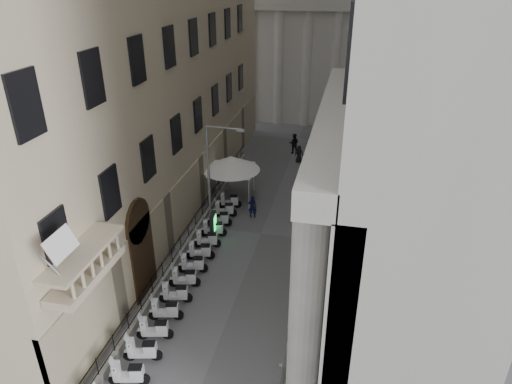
# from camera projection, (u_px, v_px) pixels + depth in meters

# --- Properties ---
(iron_fence) EXTENTS (0.30, 28.00, 1.40)m
(iron_fence) POSITION_uv_depth(u_px,v_px,m) (194.00, 236.00, 30.09)
(iron_fence) COLOR black
(iron_fence) RESTS_ON ground
(blue_awning) EXTENTS (1.60, 3.00, 3.00)m
(blue_awning) POSITION_uv_depth(u_px,v_px,m) (331.00, 195.00, 35.51)
(blue_awning) COLOR navy
(blue_awning) RESTS_ON ground
(scooter_2) EXTENTS (1.49, 0.86, 1.50)m
(scooter_2) POSITION_uv_depth(u_px,v_px,m) (131.00, 384.00, 19.38)
(scooter_2) COLOR silver
(scooter_2) RESTS_ON ground
(scooter_3) EXTENTS (1.49, 0.86, 1.50)m
(scooter_3) POSITION_uv_depth(u_px,v_px,m) (144.00, 360.00, 20.56)
(scooter_3) COLOR silver
(scooter_3) RESTS_ON ground
(scooter_4) EXTENTS (1.49, 0.86, 1.50)m
(scooter_4) POSITION_uv_depth(u_px,v_px,m) (156.00, 339.00, 21.75)
(scooter_4) COLOR silver
(scooter_4) RESTS_ON ground
(scooter_5) EXTENTS (1.49, 0.86, 1.50)m
(scooter_5) POSITION_uv_depth(u_px,v_px,m) (167.00, 319.00, 22.93)
(scooter_5) COLOR silver
(scooter_5) RESTS_ON ground
(scooter_6) EXTENTS (1.49, 0.86, 1.50)m
(scooter_6) POSITION_uv_depth(u_px,v_px,m) (177.00, 302.00, 24.12)
(scooter_6) COLOR silver
(scooter_6) RESTS_ON ground
(scooter_7) EXTENTS (1.49, 0.86, 1.50)m
(scooter_7) POSITION_uv_depth(u_px,v_px,m) (186.00, 286.00, 25.30)
(scooter_7) COLOR silver
(scooter_7) RESTS_ON ground
(scooter_8) EXTENTS (1.49, 0.86, 1.50)m
(scooter_8) POSITION_uv_depth(u_px,v_px,m) (194.00, 272.00, 26.49)
(scooter_8) COLOR silver
(scooter_8) RESTS_ON ground
(scooter_9) EXTENTS (1.49, 0.86, 1.50)m
(scooter_9) POSITION_uv_depth(u_px,v_px,m) (201.00, 259.00, 27.67)
(scooter_9) COLOR silver
(scooter_9) RESTS_ON ground
(scooter_10) EXTENTS (1.49, 0.86, 1.50)m
(scooter_10) POSITION_uv_depth(u_px,v_px,m) (208.00, 247.00, 28.86)
(scooter_10) COLOR silver
(scooter_10) RESTS_ON ground
(scooter_11) EXTENTS (1.49, 0.86, 1.50)m
(scooter_11) POSITION_uv_depth(u_px,v_px,m) (214.00, 236.00, 30.04)
(scooter_11) COLOR silver
(scooter_11) RESTS_ON ground
(scooter_12) EXTENTS (1.49, 0.86, 1.50)m
(scooter_12) POSITION_uv_depth(u_px,v_px,m) (220.00, 226.00, 31.23)
(scooter_12) COLOR silver
(scooter_12) RESTS_ON ground
(scooter_13) EXTENTS (1.49, 0.86, 1.50)m
(scooter_13) POSITION_uv_depth(u_px,v_px,m) (225.00, 216.00, 32.41)
(scooter_13) COLOR silver
(scooter_13) RESTS_ON ground
(scooter_14) EXTENTS (1.49, 0.86, 1.50)m
(scooter_14) POSITION_uv_depth(u_px,v_px,m) (230.00, 208.00, 33.60)
(scooter_14) COLOR silver
(scooter_14) RESTS_ON ground
(barrier_2) EXTENTS (0.60, 2.40, 1.10)m
(barrier_2) POSITION_uv_depth(u_px,v_px,m) (290.00, 346.00, 21.34)
(barrier_2) COLOR #A5A8AD
(barrier_2) RESTS_ON ground
(barrier_3) EXTENTS (0.60, 2.40, 1.10)m
(barrier_3) POSITION_uv_depth(u_px,v_px,m) (297.00, 310.00, 23.53)
(barrier_3) COLOR #A5A8AD
(barrier_3) RESTS_ON ground
(barrier_4) EXTENTS (0.60, 2.40, 1.10)m
(barrier_4) POSITION_uv_depth(u_px,v_px,m) (303.00, 281.00, 25.72)
(barrier_4) COLOR #A5A8AD
(barrier_4) RESTS_ON ground
(barrier_5) EXTENTS (0.60, 2.40, 1.10)m
(barrier_5) POSITION_uv_depth(u_px,v_px,m) (308.00, 257.00, 27.91)
(barrier_5) COLOR #A5A8AD
(barrier_5) RESTS_ON ground
(barrier_6) EXTENTS (0.60, 2.40, 1.10)m
(barrier_6) POSITION_uv_depth(u_px,v_px,m) (312.00, 236.00, 30.10)
(barrier_6) COLOR #A5A8AD
(barrier_6) RESTS_ON ground
(barrier_7) EXTENTS (0.60, 2.40, 1.10)m
(barrier_7) POSITION_uv_depth(u_px,v_px,m) (315.00, 217.00, 32.29)
(barrier_7) COLOR #A5A8AD
(barrier_7) RESTS_ON ground
(barrier_8) EXTENTS (0.60, 2.40, 1.10)m
(barrier_8) POSITION_uv_depth(u_px,v_px,m) (319.00, 201.00, 34.49)
(barrier_8) COLOR #A5A8AD
(barrier_8) RESTS_ON ground
(barrier_9) EXTENTS (0.60, 2.40, 1.10)m
(barrier_9) POSITION_uv_depth(u_px,v_px,m) (321.00, 187.00, 36.68)
(barrier_9) COLOR #A5A8AD
(barrier_9) RESTS_ON ground
(security_tent) EXTENTS (4.27, 4.27, 3.47)m
(security_tent) POSITION_uv_depth(u_px,v_px,m) (233.00, 164.00, 33.53)
(security_tent) COLOR silver
(security_tent) RESTS_ON ground
(street_lamp) EXTENTS (2.47, 0.39, 7.57)m
(street_lamp) POSITION_uv_depth(u_px,v_px,m) (213.00, 174.00, 28.12)
(street_lamp) COLOR gray
(street_lamp) RESTS_ON ground
(info_kiosk) EXTENTS (0.35, 0.88, 1.81)m
(info_kiosk) POSITION_uv_depth(u_px,v_px,m) (213.00, 225.00, 29.51)
(info_kiosk) COLOR black
(info_kiosk) RESTS_ON ground
(pedestrian_a) EXTENTS (0.60, 0.41, 1.61)m
(pedestrian_a) POSITION_uv_depth(u_px,v_px,m) (253.00, 207.00, 32.03)
(pedestrian_a) COLOR black
(pedestrian_a) RESTS_ON ground
(pedestrian_b) EXTENTS (0.98, 0.78, 1.94)m
(pedestrian_b) POSITION_uv_depth(u_px,v_px,m) (294.00, 143.00, 43.06)
(pedestrian_b) COLOR black
(pedestrian_b) RESTS_ON ground
(pedestrian_c) EXTENTS (0.88, 0.69, 1.59)m
(pedestrian_c) POSITION_uv_depth(u_px,v_px,m) (299.00, 154.00, 41.08)
(pedestrian_c) COLOR black
(pedestrian_c) RESTS_ON ground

